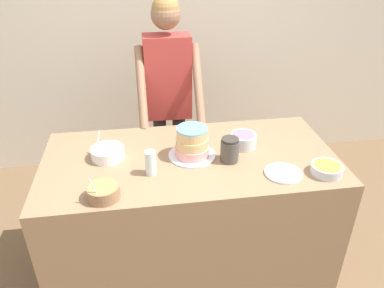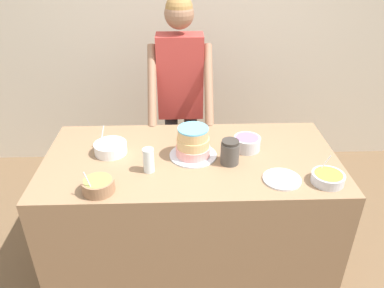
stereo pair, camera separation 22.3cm
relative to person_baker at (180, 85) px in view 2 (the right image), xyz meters
name	(u,v)px [view 2 (the right image)]	position (x,y,z in m)	size (l,w,h in m)	color
wall_back	(186,36)	(0.06, 0.81, 0.19)	(10.00, 0.05, 2.60)	beige
counter	(191,215)	(0.06, -0.79, -0.64)	(1.83, 0.89, 0.94)	#8C6B4C
person_baker	(180,85)	(0.00, 0.00, 0.00)	(0.48, 0.49, 1.79)	#2D2D38
cake	(193,144)	(0.07, -0.77, -0.08)	(0.30, 0.30, 0.20)	silver
frosting_bowl_orange	(328,178)	(0.81, -1.08, -0.14)	(0.18, 0.18, 0.14)	silver
frosting_bowl_white	(111,148)	(-0.45, -0.72, -0.13)	(0.20, 0.20, 0.16)	white
frosting_bowl_purple	(247,143)	(0.42, -0.70, -0.13)	(0.17, 0.17, 0.09)	silver
frosting_bowl_olive	(98,185)	(-0.45, -1.12, -0.13)	(0.18, 0.18, 0.15)	#936B4C
drinking_glass	(149,160)	(-0.19, -0.93, -0.10)	(0.07, 0.07, 0.15)	silver
ceramic_plate	(282,179)	(0.57, -1.05, -0.17)	(0.22, 0.22, 0.01)	silver
stoneware_jar	(230,152)	(0.29, -0.86, -0.10)	(0.11, 0.11, 0.15)	#4C4742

